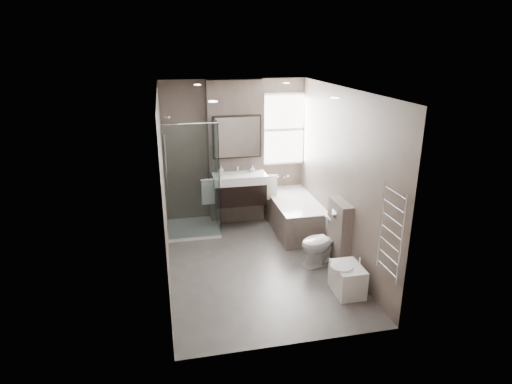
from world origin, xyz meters
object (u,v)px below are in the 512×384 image
object	(u,v)px
bathtub	(294,213)
bidet	(347,279)
toilet	(322,242)
vanity	(240,188)

from	to	relation	value
bathtub	bidet	size ratio (longest dim) A/B	3.09
toilet	bidet	world-z (taller)	toilet
vanity	bathtub	xyz separation A→B (m)	(0.92, -0.33, -0.43)
vanity	bathtub	world-z (taller)	vanity
toilet	bidet	xyz separation A→B (m)	(0.04, -0.84, -0.14)
toilet	bathtub	bearing A→B (deg)	164.52
bathtub	toilet	distance (m)	1.30
toilet	bidet	size ratio (longest dim) A/B	1.36
toilet	bidet	distance (m)	0.85
vanity	bidet	size ratio (longest dim) A/B	1.84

